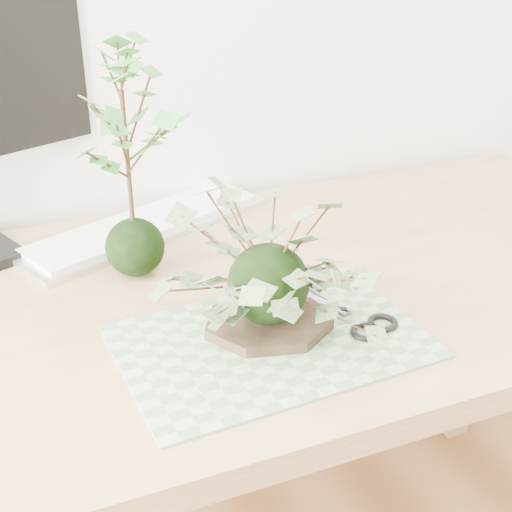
% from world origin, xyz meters
% --- Properties ---
extents(desk, '(1.60, 0.70, 0.74)m').
position_xyz_m(desk, '(-0.02, 1.23, 0.65)').
color(desk, tan).
rests_on(desk, ground_plane).
extents(cutting_mat, '(0.41, 0.29, 0.00)m').
position_xyz_m(cutting_mat, '(-0.00, 1.08, 0.74)').
color(cutting_mat, '#597E5C').
rests_on(cutting_mat, desk).
extents(stone_dish, '(0.22, 0.22, 0.01)m').
position_xyz_m(stone_dish, '(0.00, 1.11, 0.75)').
color(stone_dish, black).
rests_on(stone_dish, cutting_mat).
extents(ivy_kokedama, '(0.40, 0.40, 0.22)m').
position_xyz_m(ivy_kokedama, '(0.00, 1.11, 0.86)').
color(ivy_kokedama, black).
rests_on(ivy_kokedama, stone_dish).
extents(maple_kokedama, '(0.22, 0.22, 0.38)m').
position_xyz_m(maple_kokedama, '(-0.12, 1.34, 1.01)').
color(maple_kokedama, black).
rests_on(maple_kokedama, desk).
extents(keyboard, '(0.49, 0.31, 0.02)m').
position_xyz_m(keyboard, '(-0.07, 1.49, 0.75)').
color(keyboard, silver).
rests_on(keyboard, desk).
extents(scissors, '(0.09, 0.18, 0.01)m').
position_xyz_m(scissors, '(0.12, 1.07, 0.75)').
color(scissors, gray).
rests_on(scissors, cutting_mat).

